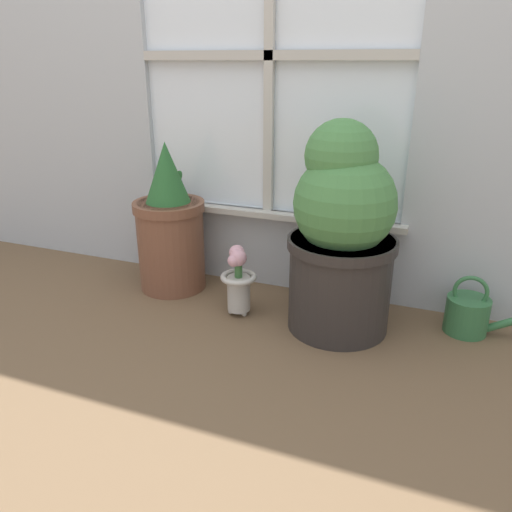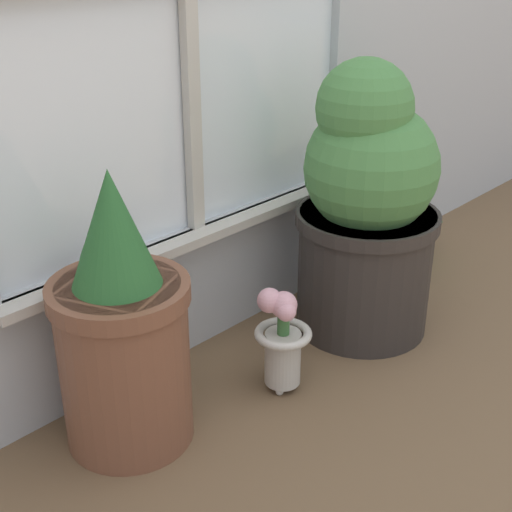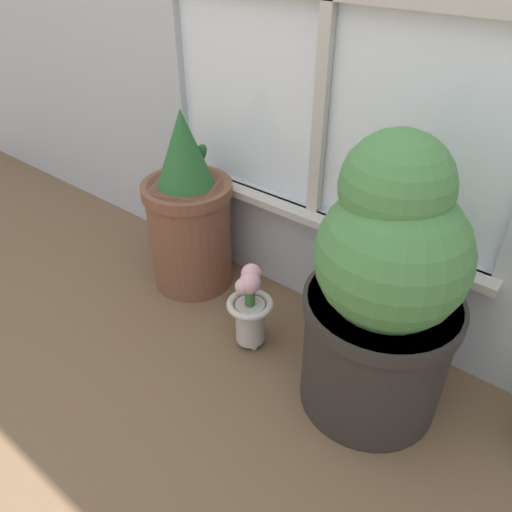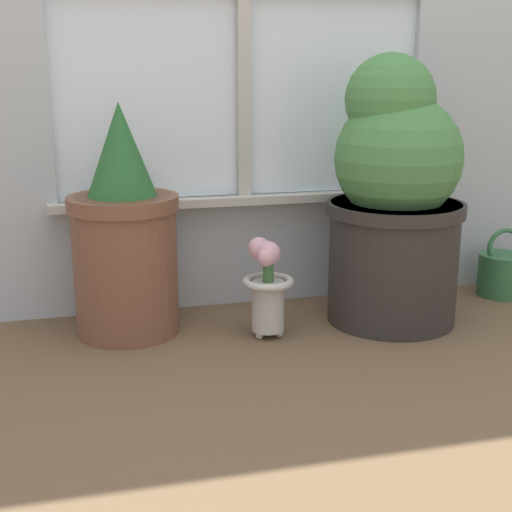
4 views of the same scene
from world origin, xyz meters
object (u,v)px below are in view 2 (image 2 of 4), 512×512
at_px(potted_plant_left, 122,331).
at_px(watering_can, 409,242).
at_px(potted_plant_right, 367,207).
at_px(flower_vase, 282,338).

relative_size(potted_plant_left, watering_can, 2.30).
bearing_deg(potted_plant_right, flower_vase, -174.06).
bearing_deg(watering_can, potted_plant_left, -178.14).
bearing_deg(watering_can, flower_vase, -168.65).
height_order(potted_plant_left, potted_plant_right, potted_plant_right).
height_order(potted_plant_right, flower_vase, potted_plant_right).
bearing_deg(potted_plant_right, watering_can, 15.74).
distance_m(potted_plant_left, watering_can, 1.20).
bearing_deg(potted_plant_left, watering_can, 1.86).
bearing_deg(potted_plant_right, potted_plant_left, 173.21).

